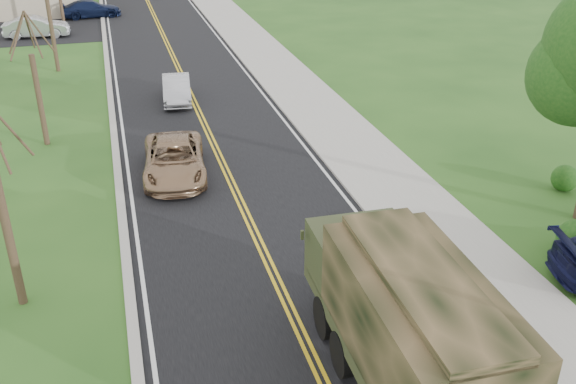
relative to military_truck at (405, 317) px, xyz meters
name	(u,v)px	position (x,y,z in m)	size (l,w,h in m)	color
road	(166,41)	(-1.59, 35.83, -2.03)	(8.00, 120.00, 0.01)	black
curb_right	(224,37)	(2.56, 35.83, -1.98)	(0.30, 120.00, 0.12)	#9E998E
sidewalk_right	(248,35)	(4.31, 35.83, -1.99)	(3.20, 120.00, 0.10)	#9E998E
curb_left	(105,44)	(-5.74, 35.83, -1.99)	(0.30, 120.00, 0.10)	#9E998E
bare_tree_a	(5,219)	(-8.60, 5.83, 0.59)	(1.93, 2.26, 6.08)	#38281C
bare_tree_b	(38,89)	(-8.60, 17.83, 0.44)	(1.83, 2.14, 5.73)	#38281C
bare_tree_c	(51,24)	(-8.60, 29.83, 0.74)	(2.04, 2.39, 6.42)	#38281C
military_truck	(405,317)	(0.00, 0.00, 0.00)	(2.65, 7.20, 3.56)	black
suv_champagne	(174,159)	(-3.57, 13.01, -1.34)	(2.31, 5.01, 1.39)	#967454
sedan_silver	(177,89)	(-2.39, 22.21, -1.39)	(1.37, 3.93, 1.30)	#AEAEB3
lot_car_silver	(36,27)	(-10.38, 39.46, -1.29)	(1.58, 4.52, 1.49)	#B8B8BD
lot_car_navy	(91,9)	(-6.59, 45.83, -1.35)	(1.94, 4.78, 1.39)	black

